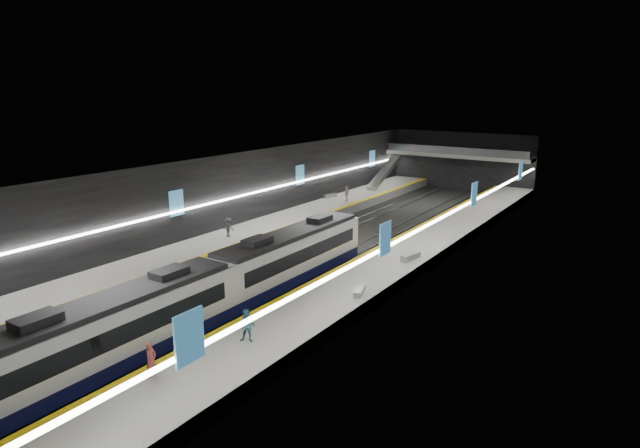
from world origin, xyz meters
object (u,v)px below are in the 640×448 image
Objects in this scene: passenger_right_b at (247,326)px; passenger_left_a at (347,194)px; bench_right_far at (410,257)px; bench_left_far at (330,196)px; escalator at (384,172)px; passenger_left_b at (228,227)px; bench_right_near at (360,291)px; passenger_right_a at (151,360)px; train at (219,285)px.

passenger_left_a is (-14.06, 33.58, 0.02)m from passenger_right_b.
bench_left_far is at bearing 146.53° from bench_right_far.
bench_left_far is 1.02× the size of passenger_right_b.
escalator reaches higher than passenger_left_b.
passenger_left_b is at bearing -160.42° from bench_right_far.
bench_right_near is 9.30m from passenger_right_b.
bench_right_near is at bearing 54.98° from passenger_right_b.
passenger_left_b is (1.92, -19.85, 0.66)m from bench_left_far.
passenger_right_a is 40.70m from passenger_left_a.
passenger_left_a is at bearing 106.60° from train.
escalator reaches higher than train.
escalator is 4.42× the size of passenger_right_b.
passenger_left_b reaches higher than bench_right_far.
passenger_right_a is at bearing -74.85° from escalator.
escalator is 3.96× the size of bench_right_far.
passenger_left_a is (2.88, -0.84, 0.70)m from bench_left_far.
train is at bearing 129.06° from passenger_left_b.
escalator reaches higher than bench_left_far.
bench_right_near is 17.50m from passenger_left_b.
passenger_left_a reaches higher than passenger_right_b.
bench_right_far is at bearing -171.51° from passenger_left_b.
escalator is 47.28m from passenger_right_b.
passenger_right_b is at bearing -85.27° from bench_right_far.
train is 43.04m from escalator.
escalator reaches higher than bench_right_near.
bench_left_far is 31.35m from bench_right_near.
bench_left_far is at bearing 110.90° from train.
escalator is 30.29m from passenger_left_b.
passenger_right_a is 0.91× the size of passenger_left_a.
train is at bearing -104.18° from bench_right_far.
passenger_right_b reaches higher than bench_right_near.
bench_right_far is (-0.24, 8.46, 0.04)m from bench_right_near.
passenger_right_b reaches higher than passenger_right_a.
escalator reaches higher than passenger_right_b.
train is at bearing 123.77° from passenger_right_b.
escalator is 10.75m from bench_left_far.
bench_right_far is (6.30, 14.61, -0.95)m from train.
train is 16.58× the size of passenger_right_b.
bench_left_far reaches higher than bench_right_near.
passenger_left_a reaches higher than bench_right_near.
train is 33.66m from bench_left_far.
passenger_right_a is 0.94× the size of passenger_right_b.
train is 15.36m from passenger_left_b.
train reaches higher than bench_right_far.
bench_right_far reaches higher than bench_left_far.
escalator is at bearing 96.90° from bench_left_far.
train is 16.19× the size of passenger_left_a.
passenger_left_a is (-15.42, 15.99, 0.68)m from bench_right_far.
passenger_right_a is at bearing -66.44° from train.
passenger_left_b reaches higher than bench_right_near.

